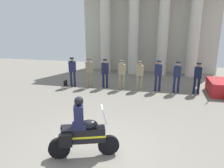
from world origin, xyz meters
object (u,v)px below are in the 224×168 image
(motorcycle_with_rider, at_px, (81,132))
(briefcase_on_ground, at_px, (65,83))
(officer_in_row_1, at_px, (89,70))
(officer_in_row_6, at_px, (177,75))
(officer_in_row_4, at_px, (140,73))
(officer_in_row_7, at_px, (198,76))
(officer_in_row_3, at_px, (122,72))
(officer_in_row_5, at_px, (158,73))
(officer_in_row_2, at_px, (105,71))
(officer_in_row_0, at_px, (72,70))

(motorcycle_with_rider, xyz_separation_m, briefcase_on_ground, (-3.42, 6.56, -0.61))
(motorcycle_with_rider, bearing_deg, officer_in_row_1, 87.17)
(officer_in_row_6, xyz_separation_m, briefcase_on_ground, (-6.51, -0.13, -0.85))
(officer_in_row_4, distance_m, officer_in_row_7, 3.10)
(officer_in_row_3, distance_m, officer_in_row_5, 2.03)
(officer_in_row_3, height_order, briefcase_on_ground, officer_in_row_3)
(officer_in_row_2, height_order, officer_in_row_5, officer_in_row_5)
(officer_in_row_2, height_order, motorcycle_with_rider, motorcycle_with_rider)
(officer_in_row_2, bearing_deg, officer_in_row_4, -171.71)
(officer_in_row_3, xyz_separation_m, officer_in_row_7, (4.11, 0.07, 0.01))
(officer_in_row_0, relative_size, officer_in_row_2, 1.03)
(officer_in_row_1, distance_m, officer_in_row_5, 3.98)
(officer_in_row_3, bearing_deg, officer_in_row_0, 9.29)
(officer_in_row_0, xyz_separation_m, motorcycle_with_rider, (2.94, -6.61, -0.24))
(briefcase_on_ground, bearing_deg, motorcycle_with_rider, -62.49)
(officer_in_row_1, bearing_deg, officer_in_row_0, 9.70)
(officer_in_row_3, relative_size, officer_in_row_5, 0.96)
(officer_in_row_5, bearing_deg, briefcase_on_ground, 9.94)
(officer_in_row_4, bearing_deg, officer_in_row_5, -171.86)
(officer_in_row_5, distance_m, motorcycle_with_rider, 7.08)
(officer_in_row_4, distance_m, officer_in_row_6, 2.03)
(officer_in_row_1, relative_size, briefcase_on_ground, 4.87)
(motorcycle_with_rider, bearing_deg, officer_in_row_7, 39.61)
(officer_in_row_7, distance_m, motorcycle_with_rider, 7.93)
(officer_in_row_7, bearing_deg, officer_in_row_5, 7.76)
(officer_in_row_1, bearing_deg, officer_in_row_3, -170.92)
(officer_in_row_1, distance_m, briefcase_on_ground, 1.75)
(officer_in_row_4, xyz_separation_m, motorcycle_with_rider, (-1.06, -6.75, -0.19))
(officer_in_row_4, relative_size, briefcase_on_ground, 4.62)
(officer_in_row_5, height_order, motorcycle_with_rider, motorcycle_with_rider)
(officer_in_row_4, bearing_deg, officer_in_row_2, 8.29)
(officer_in_row_0, relative_size, officer_in_row_1, 1.00)
(officer_in_row_5, relative_size, officer_in_row_6, 1.01)
(officer_in_row_7, relative_size, motorcycle_with_rider, 0.85)
(motorcycle_with_rider, bearing_deg, officer_in_row_0, 95.19)
(officer_in_row_4, height_order, briefcase_on_ground, officer_in_row_4)
(officer_in_row_3, bearing_deg, motorcycle_with_rider, 97.52)
(officer_in_row_0, relative_size, officer_in_row_4, 1.06)
(officer_in_row_1, relative_size, officer_in_row_6, 1.01)
(officer_in_row_1, xyz_separation_m, officer_in_row_4, (2.96, 0.11, -0.05))
(officer_in_row_2, xyz_separation_m, officer_in_row_7, (5.12, 0.01, 0.00))
(officer_in_row_2, distance_m, motorcycle_with_rider, 6.81)
(officer_in_row_0, height_order, officer_in_row_4, officer_in_row_0)
(officer_in_row_2, xyz_separation_m, officer_in_row_4, (2.02, 0.01, -0.03))
(officer_in_row_5, bearing_deg, officer_in_row_0, 9.59)
(officer_in_row_5, xyz_separation_m, officer_in_row_7, (2.08, -0.01, -0.03))
(officer_in_row_6, bearing_deg, motorcycle_with_rider, 73.14)
(officer_in_row_1, xyz_separation_m, officer_in_row_2, (0.94, 0.10, -0.03))
(motorcycle_with_rider, bearing_deg, officer_in_row_2, 79.35)
(officer_in_row_1, distance_m, motorcycle_with_rider, 6.91)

